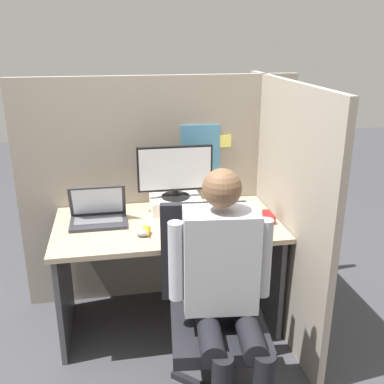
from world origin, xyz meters
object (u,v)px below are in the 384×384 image
object	(u,v)px
monitor	(175,171)
office_chair	(212,304)
person	(225,285)
stapler	(269,217)
carrot_toy	(147,232)
laptop	(98,216)
paper_box	(176,204)

from	to	relation	value
monitor	office_chair	world-z (taller)	monitor
office_chair	person	bearing A→B (deg)	-83.80
stapler	carrot_toy	distance (m)	0.75
carrot_toy	office_chair	bearing A→B (deg)	-55.65
monitor	stapler	world-z (taller)	monitor
stapler	laptop	bearing A→B (deg)	171.25
person	paper_box	bearing A→B (deg)	95.39
stapler	carrot_toy	bearing A→B (deg)	-173.53
laptop	carrot_toy	size ratio (longest dim) A/B	2.76
monitor	stapler	distance (m)	0.64
laptop	stapler	size ratio (longest dim) A/B	2.52
laptop	carrot_toy	xyz separation A→B (m)	(0.27, -0.24, -0.02)
stapler	office_chair	world-z (taller)	office_chair
laptop	person	xyz separation A→B (m)	(0.57, -0.82, -0.04)
paper_box	stapler	size ratio (longest dim) A/B	2.39
monitor	person	xyz separation A→B (m)	(0.09, -0.94, -0.26)
person	office_chair	bearing A→B (deg)	96.20
office_chair	stapler	bearing A→B (deg)	47.28
paper_box	person	xyz separation A→B (m)	(0.09, -0.94, -0.04)
office_chair	monitor	bearing A→B (deg)	95.20
monitor	laptop	distance (m)	0.54
paper_box	carrot_toy	world-z (taller)	paper_box
stapler	person	world-z (taller)	person
laptop	person	size ratio (longest dim) A/B	0.27
stapler	person	xyz separation A→B (m)	(-0.44, -0.67, -0.02)
laptop	carrot_toy	distance (m)	0.36
carrot_toy	person	distance (m)	0.66
paper_box	carrot_toy	distance (m)	0.42
laptop	stapler	bearing A→B (deg)	-8.75
office_chair	person	world-z (taller)	person
carrot_toy	paper_box	bearing A→B (deg)	59.30
carrot_toy	person	world-z (taller)	person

